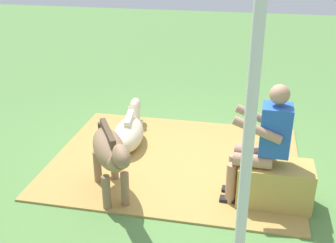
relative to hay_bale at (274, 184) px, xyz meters
name	(u,v)px	position (x,y,z in m)	size (l,w,h in m)	color
ground_plane	(179,173)	(1.10, -0.41, -0.24)	(24.00, 24.00, 0.00)	#568442
hay_patch	(176,160)	(1.20, -0.71, -0.23)	(3.12, 2.49, 0.02)	#AD8C47
hay_bale	(274,184)	(0.00, 0.00, 0.00)	(0.78, 0.42, 0.48)	tan
person_seated	(263,140)	(0.16, 0.00, 0.51)	(0.67, 0.43, 1.36)	tan
pony_standing	(110,152)	(1.73, 0.26, 0.33)	(0.84, 1.21, 0.94)	#8C6B4C
pony_lying	(130,131)	(1.93, -1.08, -0.05)	(0.52, 1.36, 0.42)	beige
tent_pole_left	(241,222)	(0.32, 2.07, 1.02)	(0.06, 0.06, 2.52)	silver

